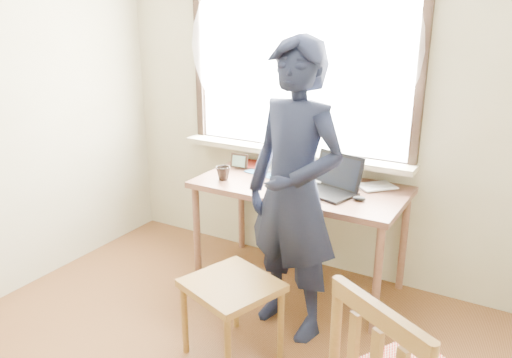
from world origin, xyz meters
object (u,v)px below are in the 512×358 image
Objects in this scene: mug_white at (298,170)px; person at (294,193)px; laptop at (331,183)px; work_chair at (232,294)px; desk at (300,195)px; mug_dark at (223,173)px.

person is at bearing -66.89° from mug_white.
mug_white is at bearing 150.65° from laptop.
person is at bearing 69.51° from work_chair.
work_chair is at bearing -103.73° from laptop.
laptop is (0.24, -0.03, 0.14)m from desk.
mug_white is 1.25× the size of mug_dark.
mug_dark reaches higher than work_chair.
mug_dark is 0.06× the size of person.
mug_white is 0.55m from mug_dark.
desk is 13.95× the size of mug_dark.
desk is at bearing 91.41° from work_chair.
work_chair is (-0.22, -0.91, -0.44)m from laptop.
person reaches higher than mug_white.
desk is 11.14× the size of mug_white.
person is at bearing -68.90° from desk.
laptop is at bearing -6.90° from desk.
laptop is 1.03m from work_chair.
desk is 0.98m from work_chair.
desk is 2.47× the size of work_chair.
work_chair is (0.11, -1.09, -0.43)m from mug_white.
mug_dark is (-0.77, -0.15, -0.01)m from laptop.
mug_dark is 0.18× the size of work_chair.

